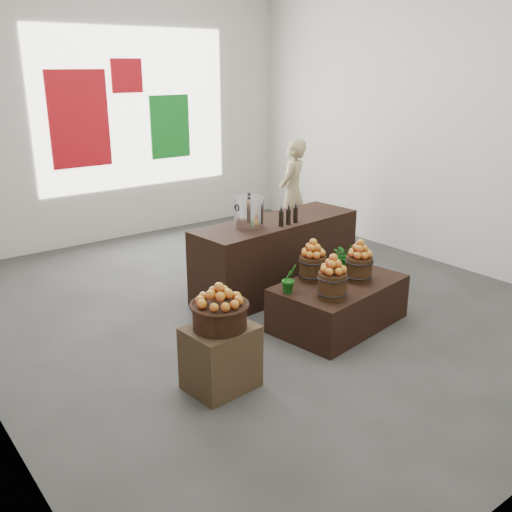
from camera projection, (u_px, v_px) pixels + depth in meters
ground at (256, 304)px, 6.68m from camera, size 7.00×7.00×0.00m
back_wall at (116, 110)px, 8.67m from camera, size 6.00×0.04×4.00m
back_opening at (135, 109)px, 8.83m from camera, size 3.20×0.02×2.40m
deco_red_left at (79, 119)px, 8.33m from camera, size 0.90×0.04×1.40m
deco_green_right at (170, 127)px, 9.26m from camera, size 0.70×0.04×1.00m
deco_red_upper at (127, 76)px, 8.60m from camera, size 0.50×0.04×0.50m
crate at (221, 357)px, 4.87m from camera, size 0.61×0.51×0.57m
wicker_basket at (220, 316)px, 4.75m from camera, size 0.45×0.45×0.21m
apples_in_basket at (219, 294)px, 4.69m from camera, size 0.35×0.35×0.19m
display_table at (339, 303)px, 6.08m from camera, size 1.52×1.06×0.49m
apple_bucket_front_left at (332, 285)px, 5.56m from camera, size 0.28×0.28×0.26m
apples_in_bucket_front_left at (333, 264)px, 5.49m from camera, size 0.21×0.21×0.19m
apple_bucket_front_right at (359, 269)px, 6.02m from camera, size 0.28×0.28×0.26m
apples_in_bucket_front_right at (360, 248)px, 5.94m from camera, size 0.21×0.21×0.19m
apple_bucket_rear at (312, 268)px, 6.04m from camera, size 0.28×0.28×0.26m
apples_in_bucket_rear at (313, 248)px, 5.96m from camera, size 0.21×0.21×0.19m
herb_garnish_right at (344, 255)px, 6.39m from camera, size 0.28×0.25×0.30m
herb_garnish_left at (289, 278)px, 5.68m from camera, size 0.17×0.14×0.30m
counter at (276, 256)px, 6.95m from camera, size 2.25×0.90×0.90m
stock_pot_left at (249, 213)px, 6.46m from camera, size 0.34×0.34×0.34m
oil_cruets at (290, 213)px, 6.61m from camera, size 0.24×0.08×0.25m
shopper at (292, 193)px, 8.64m from camera, size 0.71×0.62×1.63m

